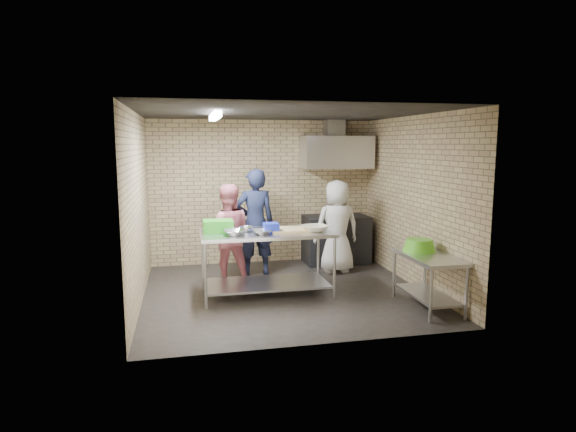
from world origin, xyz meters
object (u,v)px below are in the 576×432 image
at_px(blue_tub, 271,228).
at_px(woman_white, 337,226).
at_px(stove, 336,239).
at_px(man_navy, 255,222).
at_px(green_crate, 218,226).
at_px(bottle_green, 355,156).
at_px(woman_pink, 227,234).
at_px(prep_table, 267,263).
at_px(side_counter, 428,281).
at_px(green_basin, 419,245).

height_order(blue_tub, woman_white, woman_white).
relative_size(stove, man_navy, 0.65).
bearing_deg(green_crate, bottle_green, 33.55).
height_order(man_navy, woman_white, man_navy).
height_order(green_crate, blue_tub, green_crate).
relative_size(green_crate, woman_white, 0.26).
bearing_deg(blue_tub, stove, 49.04).
xyz_separation_m(green_crate, woman_pink, (0.19, 0.67, -0.25)).
height_order(prep_table, woman_white, woman_white).
distance_m(side_counter, woman_white, 2.23).
distance_m(green_basin, man_navy, 2.84).
distance_m(bottle_green, woman_white, 1.64).
relative_size(side_counter, bottle_green, 8.00).
xyz_separation_m(stove, bottle_green, (0.45, 0.24, 1.57)).
bearing_deg(prep_table, green_basin, -20.45).
bearing_deg(prep_table, green_crate, 170.27).
xyz_separation_m(prep_table, woman_pink, (-0.51, 0.79, 0.32)).
bearing_deg(bottle_green, side_counter, -90.00).
relative_size(prep_table, woman_pink, 1.20).
bearing_deg(woman_pink, blue_tub, 126.30).
distance_m(stove, green_basin, 2.57).
height_order(side_counter, blue_tub, blue_tub).
distance_m(green_crate, green_basin, 2.92).
distance_m(stove, woman_pink, 2.37).
bearing_deg(man_navy, prep_table, 87.99).
xyz_separation_m(prep_table, bottle_green, (2.09, 1.97, 1.53)).
bearing_deg(prep_table, woman_white, 36.42).
bearing_deg(side_counter, bottle_green, 90.00).
bearing_deg(bottle_green, blue_tub, -134.56).
xyz_separation_m(blue_tub, man_navy, (-0.05, 1.27, -0.12)).
bearing_deg(green_basin, stove, 99.76).
xyz_separation_m(man_navy, woman_pink, (-0.51, -0.38, -0.11)).
distance_m(man_navy, woman_white, 1.44).
distance_m(prep_table, side_counter, 2.33).
distance_m(side_counter, man_navy, 3.08).
xyz_separation_m(prep_table, side_counter, (2.09, -1.02, -0.11)).
bearing_deg(woman_white, green_crate, 22.39).
relative_size(side_counter, stove, 1.00).
height_order(side_counter, bottle_green, bottle_green).
bearing_deg(green_basin, woman_white, 108.97).
distance_m(prep_table, woman_pink, 1.00).
height_order(side_counter, green_crate, green_crate).
bearing_deg(stove, green_basin, -80.24).
height_order(blue_tub, bottle_green, bottle_green).
relative_size(prep_table, green_basin, 4.23).
bearing_deg(blue_tub, woman_pink, 121.90).
relative_size(green_basin, bottle_green, 3.07).
relative_size(side_counter, woman_pink, 0.74).
xyz_separation_m(side_counter, blue_tub, (-2.04, 0.92, 0.67)).
bearing_deg(blue_tub, bottle_green, 45.44).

